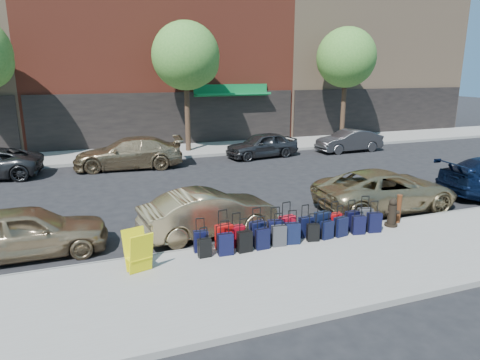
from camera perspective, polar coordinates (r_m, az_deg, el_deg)
name	(u,v)px	position (r m, az deg, el deg)	size (l,w,h in m)	color
ground	(234,198)	(16.48, -0.86, -2.37)	(120.00, 120.00, 0.00)	black
sidewalk_near	(320,267)	(10.94, 10.67, -11.31)	(60.00, 4.00, 0.15)	gray
sidewalk_far	(178,151)	(25.86, -8.21, 3.90)	(60.00, 4.00, 0.15)	gray
curb_near	(285,237)	(12.55, 5.96, -7.63)	(60.00, 0.08, 0.15)	gray
curb_far	(186,157)	(23.92, -7.19, 3.07)	(60.00, 0.08, 0.15)	gray
building_right	(342,18)	(39.33, 13.48, 20.31)	(15.00, 12.12, 18.00)	#907458
tree_center	(188,58)	(25.08, -6.92, 15.87)	(3.80, 3.80, 7.27)	black
tree_right	(348,59)	(29.35, 14.22, 15.35)	(3.80, 3.80, 7.27)	black
suitcase_front_0	(201,241)	(11.34, -5.24, -8.13)	(0.40, 0.24, 0.91)	black
suitcase_front_1	(224,237)	(11.46, -2.13, -7.57)	(0.47, 0.31, 1.07)	#A90B0A
suitcase_front_2	(237,236)	(11.60, -0.39, -7.48)	(0.40, 0.22, 0.94)	maroon
suitcase_front_3	(258,233)	(11.76, 2.37, -7.04)	(0.46, 0.30, 1.03)	black
suitcase_front_4	(275,231)	(11.91, 4.74, -6.82)	(0.45, 0.31, 1.01)	black
suitcase_front_5	(287,228)	(12.15, 6.32, -6.32)	(0.48, 0.31, 1.08)	#AF0B1C
suitcase_front_6	(306,227)	(12.39, 8.76, -6.19)	(0.40, 0.24, 0.94)	black
suitcase_front_7	(322,223)	(12.66, 10.89, -5.65)	(0.47, 0.29, 1.06)	black
suitcase_front_8	(335,223)	(12.87, 12.55, -5.59)	(0.39, 0.22, 0.93)	#AC0B0E
suitcase_front_9	(352,220)	(13.19, 14.68, -5.25)	(0.38, 0.21, 0.92)	black
suitcase_front_10	(365,218)	(13.39, 16.31, -4.94)	(0.45, 0.30, 1.00)	#3A3A40
suitcase_back_0	(205,248)	(11.04, -4.75, -9.00)	(0.34, 0.21, 0.79)	black
suitcase_back_1	(225,244)	(11.12, -1.96, -8.54)	(0.40, 0.24, 0.92)	black
suitcase_back_2	(244,241)	(11.29, 0.60, -8.20)	(0.39, 0.24, 0.90)	black
suitcase_back_3	(262,239)	(11.48, 2.95, -7.83)	(0.39, 0.24, 0.90)	black
suitcase_back_4	(279,236)	(11.71, 5.20, -7.40)	(0.40, 0.26, 0.91)	#333337
suitcase_back_5	(292,233)	(11.88, 7.00, -7.06)	(0.44, 0.31, 0.95)	black
suitcase_back_6	(313,232)	(12.15, 9.69, -6.90)	(0.36, 0.25, 0.79)	black
suitcase_back_7	(327,230)	(12.36, 11.51, -6.55)	(0.37, 0.25, 0.83)	black
suitcase_back_8	(341,227)	(12.63, 13.27, -6.08)	(0.41, 0.28, 0.90)	black
suitcase_back_9	(358,225)	(12.92, 15.49, -5.79)	(0.40, 0.28, 0.88)	black
suitcase_back_10	(374,222)	(13.20, 17.44, -5.41)	(0.43, 0.29, 0.94)	black
fire_hydrant	(392,213)	(13.83, 19.60, -4.21)	(0.45, 0.39, 0.87)	black
bollard	(399,208)	(14.16, 20.40, -3.57)	(0.17, 0.17, 0.90)	#38190C
display_rack	(138,252)	(10.47, -13.42, -9.27)	(0.70, 0.74, 0.99)	yellow
car_near_0	(27,232)	(12.56, -26.51, -6.17)	(1.62, 4.02, 1.37)	#9B825F
car_near_1	(209,212)	(12.75, -4.13, -4.34)	(1.43, 4.10, 1.35)	tan
car_near_2	(386,190)	(15.80, 18.87, -1.27)	(2.33, 5.05, 1.40)	#9A865E
car_far_1	(129,153)	(21.94, -14.63, 3.51)	(2.15, 5.28, 1.53)	#927B59
car_far_2	(262,145)	(23.95, 2.95, 4.70)	(1.65, 4.10, 1.40)	#323235
car_far_3	(349,141)	(26.43, 14.33, 5.11)	(1.39, 3.99, 1.32)	#38373A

